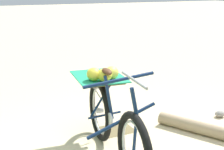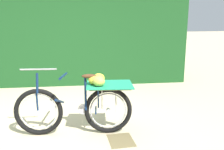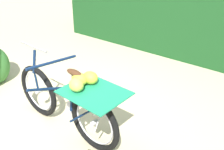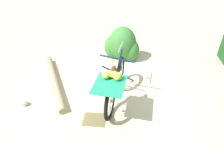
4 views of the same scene
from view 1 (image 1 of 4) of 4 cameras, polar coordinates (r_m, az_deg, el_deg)
The scene contains 3 objects.
bicycle at distance 3.42m, azimuth -0.05°, elevation -7.25°, with size 0.76×1.80×1.03m.
path_stone at distance 4.83m, azimuth 18.48°, elevation -6.50°, with size 0.15×0.12×0.09m, color gray.
leaf_litter_patch at distance 4.21m, azimuth 0.71°, elevation -9.60°, with size 0.44×0.36×0.01m, color olive.
Camera 1 is at (1.12, 2.47, 1.78)m, focal length 51.89 mm.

